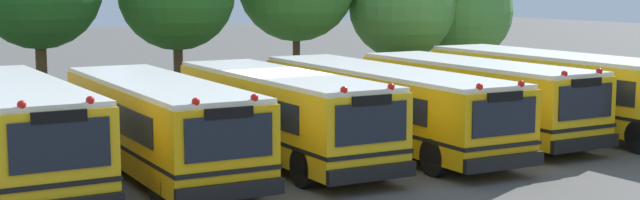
{
  "coord_description": "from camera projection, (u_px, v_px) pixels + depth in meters",
  "views": [
    {
      "loc": [
        -10.89,
        -21.98,
        4.92
      ],
      "look_at": [
        1.3,
        0.0,
        1.6
      ],
      "focal_mm": 49.03,
      "sensor_mm": 36.0,
      "label": 1
    }
  ],
  "objects": [
    {
      "name": "school_bus_1",
      "position": [
        14.0,
        129.0,
        21.33
      ],
      "size": [
        2.6,
        9.73,
        2.7
      ],
      "rotation": [
        0.0,
        0.0,
        3.15
      ],
      "color": "yellow",
      "rests_on": "ground_plane"
    },
    {
      "name": "ground_plane",
      "position": [
        280.0,
        158.0,
        24.93
      ],
      "size": [
        160.0,
        160.0,
        0.0
      ],
      "primitive_type": "plane",
      "color": "#595651"
    },
    {
      "name": "school_bus_5",
      "position": [
        474.0,
        95.0,
        28.28
      ],
      "size": [
        2.67,
        9.68,
        2.6
      ],
      "rotation": [
        0.0,
        0.0,
        3.16
      ],
      "color": "yellow",
      "rests_on": "ground_plane"
    },
    {
      "name": "school_bus_2",
      "position": [
        158.0,
        122.0,
        22.84
      ],
      "size": [
        2.6,
        9.94,
        2.58
      ],
      "rotation": [
        0.0,
        0.0,
        3.13
      ],
      "color": "#EAA80C",
      "rests_on": "ground_plane"
    },
    {
      "name": "school_bus_4",
      "position": [
        382.0,
        103.0,
        26.65
      ],
      "size": [
        2.62,
        11.63,
        2.53
      ],
      "rotation": [
        0.0,
        0.0,
        3.13
      ],
      "color": "#EAA80C",
      "rests_on": "ground_plane"
    },
    {
      "name": "school_bus_6",
      "position": [
        562.0,
        88.0,
        29.65
      ],
      "size": [
        2.68,
        11.68,
        2.7
      ],
      "rotation": [
        0.0,
        0.0,
        3.15
      ],
      "color": "yellow",
      "rests_on": "ground_plane"
    },
    {
      "name": "school_bus_3",
      "position": [
        280.0,
        112.0,
        24.57
      ],
      "size": [
        2.45,
        9.78,
        2.61
      ],
      "rotation": [
        0.0,
        0.0,
        3.14
      ],
      "color": "yellow",
      "rests_on": "ground_plane"
    },
    {
      "name": "tree_5",
      "position": [
        403.0,
        5.0,
        37.6
      ],
      "size": [
        4.63,
        4.63,
        6.35
      ],
      "color": "#4C3823",
      "rests_on": "ground_plane"
    },
    {
      "name": "tree_6",
      "position": [
        458.0,
        11.0,
        39.14
      ],
      "size": [
        4.53,
        4.49,
        5.99
      ],
      "color": "#4C3823",
      "rests_on": "ground_plane"
    }
  ]
}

